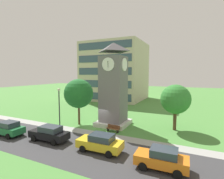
{
  "coord_description": "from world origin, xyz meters",
  "views": [
    {
      "loc": [
        11.58,
        -19.93,
        7.47
      ],
      "look_at": [
        0.7,
        3.09,
        5.05
      ],
      "focal_mm": 27.38,
      "sensor_mm": 36.0,
      "label": 1
    }
  ],
  "objects_px": {
    "street_lamp": "(59,105)",
    "parked_car_black": "(49,133)",
    "clock_tower": "(113,89)",
    "parked_car_orange": "(162,158)",
    "parked_car_yellow": "(100,143)",
    "park_bench": "(113,128)",
    "tree_streetside": "(79,94)",
    "parked_car_green": "(8,128)",
    "tree_near_tower": "(175,99)"
  },
  "relations": [
    {
      "from": "park_bench",
      "to": "parked_car_yellow",
      "type": "height_order",
      "value": "parked_car_yellow"
    },
    {
      "from": "park_bench",
      "to": "parked_car_black",
      "type": "distance_m",
      "value": 7.66
    },
    {
      "from": "park_bench",
      "to": "tree_streetside",
      "type": "bearing_deg",
      "value": 171.85
    },
    {
      "from": "street_lamp",
      "to": "parked_car_black",
      "type": "xyz_separation_m",
      "value": [
        0.98,
        -2.73,
        -2.65
      ]
    },
    {
      "from": "park_bench",
      "to": "parked_car_black",
      "type": "relative_size",
      "value": 0.4
    },
    {
      "from": "tree_streetside",
      "to": "parked_car_black",
      "type": "relative_size",
      "value": 1.46
    },
    {
      "from": "tree_near_tower",
      "to": "parked_car_orange",
      "type": "relative_size",
      "value": 1.48
    },
    {
      "from": "street_lamp",
      "to": "tree_streetside",
      "type": "distance_m",
      "value": 3.9
    },
    {
      "from": "park_bench",
      "to": "tree_streetside",
      "type": "xyz_separation_m",
      "value": [
        -5.89,
        0.84,
        4.1
      ]
    },
    {
      "from": "parked_car_black",
      "to": "clock_tower",
      "type": "bearing_deg",
      "value": 64.87
    },
    {
      "from": "clock_tower",
      "to": "parked_car_yellow",
      "type": "height_order",
      "value": "clock_tower"
    },
    {
      "from": "clock_tower",
      "to": "park_bench",
      "type": "height_order",
      "value": "clock_tower"
    },
    {
      "from": "parked_car_yellow",
      "to": "park_bench",
      "type": "bearing_deg",
      "value": 102.23
    },
    {
      "from": "parked_car_yellow",
      "to": "tree_near_tower",
      "type": "bearing_deg",
      "value": 58.77
    },
    {
      "from": "parked_car_green",
      "to": "tree_near_tower",
      "type": "bearing_deg",
      "value": 30.69
    },
    {
      "from": "tree_near_tower",
      "to": "tree_streetside",
      "type": "bearing_deg",
      "value": -165.47
    },
    {
      "from": "tree_near_tower",
      "to": "street_lamp",
      "type": "bearing_deg",
      "value": -151.71
    },
    {
      "from": "parked_car_orange",
      "to": "parked_car_green",
      "type": "bearing_deg",
      "value": -178.72
    },
    {
      "from": "tree_streetside",
      "to": "parked_car_black",
      "type": "distance_m",
      "value": 7.49
    },
    {
      "from": "parked_car_yellow",
      "to": "parked_car_orange",
      "type": "relative_size",
      "value": 1.09
    },
    {
      "from": "street_lamp",
      "to": "parked_car_black",
      "type": "distance_m",
      "value": 3.93
    },
    {
      "from": "parked_car_black",
      "to": "parked_car_yellow",
      "type": "distance_m",
      "value": 6.35
    },
    {
      "from": "clock_tower",
      "to": "tree_streetside",
      "type": "height_order",
      "value": "clock_tower"
    },
    {
      "from": "tree_streetside",
      "to": "parked_car_green",
      "type": "distance_m",
      "value": 9.66
    },
    {
      "from": "parked_car_green",
      "to": "parked_car_yellow",
      "type": "bearing_deg",
      "value": 4.86
    },
    {
      "from": "tree_streetside",
      "to": "parked_car_black",
      "type": "xyz_separation_m",
      "value": [
        0.72,
        -6.48,
        -3.7
      ]
    },
    {
      "from": "parked_car_green",
      "to": "street_lamp",
      "type": "bearing_deg",
      "value": 36.68
    },
    {
      "from": "clock_tower",
      "to": "parked_car_green",
      "type": "distance_m",
      "value": 14.15
    },
    {
      "from": "street_lamp",
      "to": "clock_tower",
      "type": "bearing_deg",
      "value": 49.01
    },
    {
      "from": "clock_tower",
      "to": "tree_near_tower",
      "type": "relative_size",
      "value": 1.95
    },
    {
      "from": "street_lamp",
      "to": "tree_near_tower",
      "type": "height_order",
      "value": "tree_near_tower"
    },
    {
      "from": "park_bench",
      "to": "tree_streetside",
      "type": "distance_m",
      "value": 7.22
    },
    {
      "from": "street_lamp",
      "to": "parked_car_yellow",
      "type": "bearing_deg",
      "value": -19.21
    },
    {
      "from": "park_bench",
      "to": "tree_near_tower",
      "type": "height_order",
      "value": "tree_near_tower"
    },
    {
      "from": "clock_tower",
      "to": "tree_streetside",
      "type": "distance_m",
      "value": 5.1
    },
    {
      "from": "park_bench",
      "to": "parked_car_black",
      "type": "height_order",
      "value": "parked_car_black"
    },
    {
      "from": "parked_car_yellow",
      "to": "parked_car_black",
      "type": "bearing_deg",
      "value": -178.41
    },
    {
      "from": "tree_streetside",
      "to": "street_lamp",
      "type": "bearing_deg",
      "value": -94.0
    },
    {
      "from": "parked_car_orange",
      "to": "tree_streetside",
      "type": "bearing_deg",
      "value": 151.77
    },
    {
      "from": "street_lamp",
      "to": "parked_car_green",
      "type": "relative_size",
      "value": 1.38
    },
    {
      "from": "tree_streetside",
      "to": "parked_car_orange",
      "type": "bearing_deg",
      "value": -28.23
    },
    {
      "from": "parked_car_black",
      "to": "street_lamp",
      "type": "bearing_deg",
      "value": 109.81
    },
    {
      "from": "street_lamp",
      "to": "tree_near_tower",
      "type": "distance_m",
      "value": 14.99
    },
    {
      "from": "clock_tower",
      "to": "parked_car_orange",
      "type": "height_order",
      "value": "clock_tower"
    },
    {
      "from": "clock_tower",
      "to": "parked_car_green",
      "type": "height_order",
      "value": "clock_tower"
    },
    {
      "from": "park_bench",
      "to": "parked_car_orange",
      "type": "distance_m",
      "value": 9.31
    },
    {
      "from": "tree_streetside",
      "to": "parked_car_yellow",
      "type": "distance_m",
      "value": 10.17
    },
    {
      "from": "park_bench",
      "to": "street_lamp",
      "type": "relative_size",
      "value": 0.33
    },
    {
      "from": "clock_tower",
      "to": "parked_car_orange",
      "type": "relative_size",
      "value": 2.88
    },
    {
      "from": "street_lamp",
      "to": "parked_car_orange",
      "type": "height_order",
      "value": "street_lamp"
    }
  ]
}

